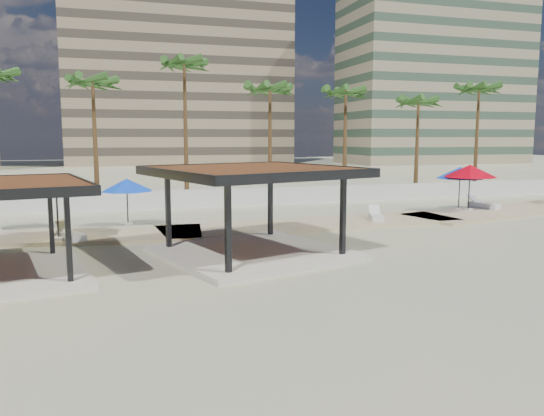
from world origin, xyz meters
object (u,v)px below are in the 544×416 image
Objects in this scene: lounger_b at (376,216)px; umbrella_c at (470,171)px; pavilion_central at (253,203)px; lounger_a at (71,235)px; lounger_c at (483,205)px.

umbrella_c is at bearing -57.87° from lounger_b.
pavilion_central is 8.57m from lounger_a.
lounger_b is at bearing -167.65° from umbrella_c.
lounger_a is at bearing 113.90° from lounger_b.
lounger_a is (-7.01, 4.62, -1.72)m from pavilion_central.
pavilion_central reaches higher than lounger_a.
umbrella_c is 1.83× the size of lounger_b.
pavilion_central is at bearing 97.10° from lounger_c.
lounger_c reaches higher than lounger_a.
pavilion_central is at bearing 144.02° from lounger_b.
umbrella_c is 2.87m from lounger_c.
lounger_a is (-22.49, -2.66, -2.22)m from umbrella_c.
umbrella_c is 1.64× the size of lounger_c.
lounger_c is (1.69, 0.75, -2.20)m from umbrella_c.
pavilion_central is 19.03m from lounger_c.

